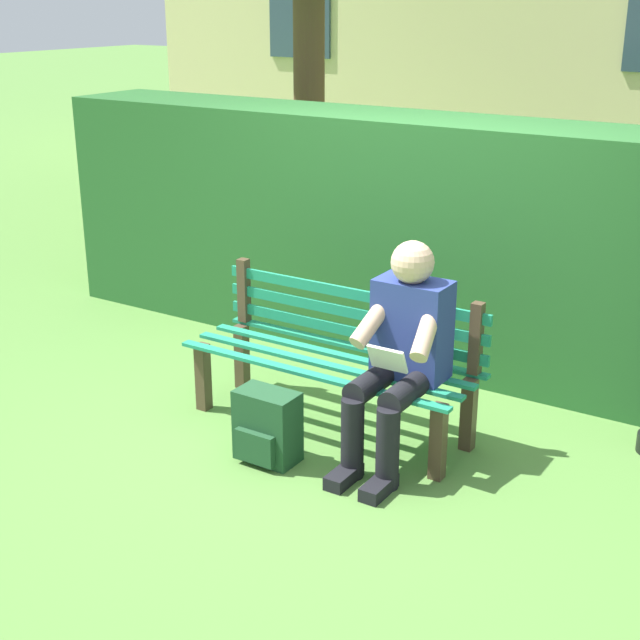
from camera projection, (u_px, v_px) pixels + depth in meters
name	position (u px, v px, depth m)	size (l,w,h in m)	color
ground	(330.00, 427.00, 5.09)	(60.00, 60.00, 0.00)	#517F38
park_bench	(337.00, 354.00, 5.01)	(1.67, 0.53, 0.82)	#4C3828
person_seated	(401.00, 350.00, 4.56)	(0.44, 0.73, 1.16)	navy
hedge_backdrop	(456.00, 239.00, 5.78)	(5.98, 0.79, 1.67)	#265B28
backpack	(267.00, 427.00, 4.68)	(0.33, 0.26, 0.38)	#1E4728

